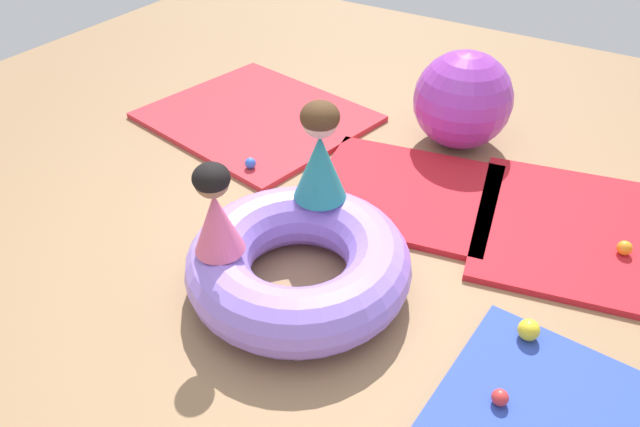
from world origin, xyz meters
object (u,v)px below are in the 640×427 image
Objects in this scene: play_ball_blue at (250,163)px; play_ball_red at (500,397)px; child_in_pink at (215,210)px; child_in_teal at (320,153)px; exercise_ball_large at (463,100)px; inflatable_cushion at (299,263)px; play_ball_orange at (625,248)px; play_ball_yellow at (529,330)px.

play_ball_red is (1.95, -0.89, -0.00)m from play_ball_blue.
child_in_pink reaches higher than play_ball_red.
child_in_teal is 0.64m from child_in_pink.
exercise_ball_large is at bearing -168.77° from child_in_teal.
exercise_ball_large is (0.14, 1.80, 0.17)m from inflatable_cushion.
child_in_pink is 6.51× the size of play_ball_red.
inflatable_cushion is at bearing -15.62° from child_in_pink.
child_in_pink is at bearing -140.20° from play_ball_orange.
child_in_teal is 0.98m from play_ball_blue.
child_in_pink is at bearing -136.23° from inflatable_cushion.
inflatable_cushion is at bearing -94.35° from exercise_ball_large.
play_ball_orange is at bearing -30.01° from exercise_ball_large.
child_in_teal reaches higher than child_in_pink.
inflatable_cushion is 1.68× the size of exercise_ball_large.
play_ball_yellow is 0.90m from play_ball_orange.
inflatable_cushion reaches higher than play_ball_yellow.
play_ball_yellow is at bearing 12.42° from inflatable_cushion.
child_in_teal is 1.17× the size of child_in_pink.
child_in_teal is at bearing -99.24° from exercise_ball_large.
play_ball_orange is 1.43m from exercise_ball_large.
exercise_ball_large is at bearing 121.43° from play_ball_yellow.
play_ball_red is 0.11× the size of exercise_ball_large.
play_ball_orange is at bearing -19.59° from child_in_pink.
child_in_teal reaches higher than inflatable_cushion.
child_in_pink is at bearing -58.96° from play_ball_blue.
child_in_teal is 7.47× the size of play_ball_blue.
play_ball_orange is (1.45, 0.74, -0.51)m from child_in_teal.
play_ball_orange reaches higher than play_ball_red.
inflatable_cushion is 1.74m from play_ball_orange.
play_ball_red is (-0.26, -1.27, -0.00)m from play_ball_orange.
child_in_teal is at bearing -25.75° from play_ball_blue.
play_ball_yellow is 0.15× the size of exercise_ball_large.
child_in_teal is at bearing 105.33° from inflatable_cushion.
play_ball_yellow is 1.38× the size of play_ball_blue.
inflatable_cushion is 0.53m from child_in_pink.
exercise_ball_large is (0.40, 2.06, -0.21)m from child_in_pink.
child_in_teal is at bearing 15.16° from child_in_pink.
inflatable_cushion reaches higher than play_ball_blue.
child_in_pink is 1.52m from play_ball_yellow.
child_in_teal is at bearing -153.05° from play_ball_orange.
inflatable_cushion is 0.56m from child_in_teal.
exercise_ball_large reaches higher than play_ball_yellow.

